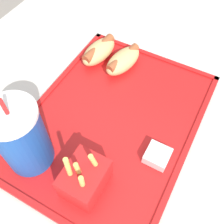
# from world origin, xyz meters

# --- Properties ---
(ground_plane) EXTENTS (8.00, 8.00, 0.00)m
(ground_plane) POSITION_xyz_m (0.00, 0.00, 0.00)
(ground_plane) COLOR gray
(dining_table) EXTENTS (1.36, 1.05, 0.75)m
(dining_table) POSITION_xyz_m (0.00, 0.00, 0.37)
(dining_table) COLOR beige
(dining_table) RESTS_ON ground_plane
(food_tray) EXTENTS (0.48, 0.36, 0.01)m
(food_tray) POSITION_xyz_m (-0.05, 0.04, 0.75)
(food_tray) COLOR red
(food_tray) RESTS_ON dining_table
(soda_cup) EXTENTS (0.09, 0.09, 0.19)m
(soda_cup) POSITION_xyz_m (-0.21, 0.14, 0.83)
(soda_cup) COLOR #194CA5
(soda_cup) RESTS_ON food_tray
(hot_dog_far) EXTENTS (0.12, 0.07, 0.05)m
(hot_dog_far) POSITION_xyz_m (0.11, 0.16, 0.78)
(hot_dog_far) COLOR #DBB270
(hot_dog_far) RESTS_ON food_tray
(hot_dog_near) EXTENTS (0.12, 0.08, 0.05)m
(hot_dog_near) POSITION_xyz_m (0.11, 0.09, 0.78)
(hot_dog_near) COLOR #DBB270
(hot_dog_near) RESTS_ON food_tray
(fries_carton) EXTENTS (0.09, 0.07, 0.11)m
(fries_carton) POSITION_xyz_m (-0.20, 0.01, 0.79)
(fries_carton) COLOR red
(fries_carton) RESTS_ON food_tray
(sauce_cup_mayo) EXTENTS (0.05, 0.05, 0.02)m
(sauce_cup_mayo) POSITION_xyz_m (-0.09, -0.09, 0.77)
(sauce_cup_mayo) COLOR silver
(sauce_cup_mayo) RESTS_ON food_tray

